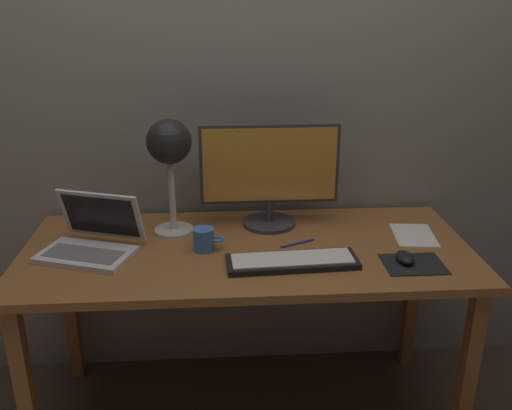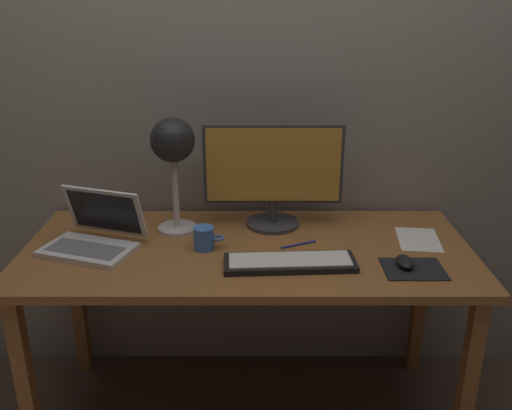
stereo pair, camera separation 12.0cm
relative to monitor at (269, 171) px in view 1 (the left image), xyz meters
name	(u,v)px [view 1 (the left image)]	position (x,y,z in m)	size (l,w,h in m)	color
back_wall	(241,73)	(-0.10, 0.20, 0.34)	(4.80, 0.06, 2.60)	gray
desk	(247,267)	(-0.10, -0.20, -0.30)	(1.60, 0.70, 0.74)	#935B2D
monitor	(269,171)	(0.00, 0.00, 0.00)	(0.53, 0.20, 0.40)	#38383A
keyboard_main	(292,261)	(0.05, -0.35, -0.21)	(0.45, 0.16, 0.03)	black
laptop	(93,236)	(-0.64, -0.19, -0.16)	(0.37, 0.34, 0.20)	silver
desk_lamp	(169,150)	(-0.37, -0.05, 0.10)	(0.16, 0.16, 0.44)	beige
mousepad	(413,264)	(0.45, -0.37, -0.22)	(0.20, 0.16, 0.00)	black
mouse	(405,257)	(0.43, -0.36, -0.20)	(0.06, 0.10, 0.03)	black
coffee_mug	(204,239)	(-0.25, -0.21, -0.18)	(0.11, 0.07, 0.08)	#3F72CC
paper_sheet_by_keyboard	(414,235)	(0.54, -0.14, -0.22)	(0.15, 0.21, 0.00)	white
pen	(298,243)	(0.09, -0.19, -0.22)	(0.01, 0.01, 0.14)	#2633A5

